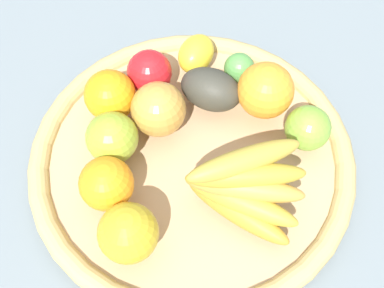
% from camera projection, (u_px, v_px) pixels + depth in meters
% --- Properties ---
extents(ground_plane, '(2.40, 2.40, 0.00)m').
position_uv_depth(ground_plane, '(192.00, 165.00, 0.75)').
color(ground_plane, slate).
rests_on(ground_plane, ground).
extents(basket, '(0.47, 0.47, 0.04)m').
position_uv_depth(basket, '(192.00, 159.00, 0.73)').
color(basket, tan).
rests_on(basket, ground_plane).
extents(apple_0, '(0.10, 0.10, 0.08)m').
position_uv_depth(apple_0, '(158.00, 109.00, 0.70)').
color(apple_0, '#BE8B3C').
rests_on(apple_0, basket).
extents(apple_2, '(0.09, 0.09, 0.07)m').
position_uv_depth(apple_2, '(149.00, 72.00, 0.74)').
color(apple_2, red).
rests_on(apple_2, basket).
extents(orange_2, '(0.11, 0.11, 0.08)m').
position_uv_depth(orange_2, '(265.00, 90.00, 0.72)').
color(orange_2, orange).
rests_on(orange_2, basket).
extents(orange_0, '(0.10, 0.10, 0.07)m').
position_uv_depth(orange_0, '(106.00, 184.00, 0.64)').
color(orange_0, orange).
rests_on(orange_0, basket).
extents(lime_0, '(0.06, 0.06, 0.05)m').
position_uv_depth(lime_0, '(239.00, 68.00, 0.76)').
color(lime_0, '#529545').
rests_on(lime_0, basket).
extents(banana_bunch, '(0.14, 0.16, 0.09)m').
position_uv_depth(banana_bunch, '(243.00, 188.00, 0.63)').
color(banana_bunch, '#BC882B').
rests_on(banana_bunch, basket).
extents(apple_4, '(0.10, 0.10, 0.07)m').
position_uv_depth(apple_4, '(112.00, 138.00, 0.68)').
color(apple_4, '#8CA62F').
rests_on(apple_4, basket).
extents(avocado, '(0.10, 0.11, 0.06)m').
position_uv_depth(avocado, '(211.00, 89.00, 0.73)').
color(avocado, '#37372E').
rests_on(avocado, basket).
extents(apple_1, '(0.09, 0.09, 0.06)m').
position_uv_depth(apple_1, '(308.00, 128.00, 0.69)').
color(apple_1, '#77AD37').
rests_on(apple_1, basket).
extents(apple_3, '(0.08, 0.08, 0.08)m').
position_uv_depth(apple_3, '(128.00, 233.00, 0.61)').
color(apple_3, gold).
rests_on(apple_3, basket).
extents(lemon_0, '(0.09, 0.08, 0.05)m').
position_uv_depth(lemon_0, '(196.00, 54.00, 0.77)').
color(lemon_0, yellow).
rests_on(lemon_0, basket).
extents(orange_1, '(0.09, 0.09, 0.08)m').
position_uv_depth(orange_1, '(110.00, 95.00, 0.72)').
color(orange_1, orange).
rests_on(orange_1, basket).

